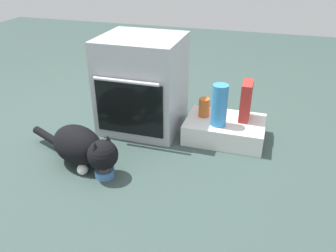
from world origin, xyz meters
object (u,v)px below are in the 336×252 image
object	(u,v)px
water_bottle	(219,105)
pantry_cabinet	(225,129)
sauce_jar	(204,107)
oven	(142,84)
cat	(82,147)
food_bowl	(105,172)
cereal_box	(246,101)

from	to	relation	value
water_bottle	pantry_cabinet	bearing A→B (deg)	62.88
pantry_cabinet	sauce_jar	bearing A→B (deg)	171.86
oven	pantry_cabinet	bearing A→B (deg)	-1.41
oven	cat	distance (m)	0.70
sauce_jar	water_bottle	xyz separation A→B (m)	(0.12, -0.10, 0.08)
oven	food_bowl	xyz separation A→B (m)	(0.01, -0.71, -0.32)
food_bowl	water_bottle	bearing A→B (deg)	45.74
sauce_jar	cereal_box	distance (m)	0.30
pantry_cabinet	water_bottle	distance (m)	0.24
food_bowl	water_bottle	xyz separation A→B (m)	(0.60, 0.61, 0.27)
cereal_box	water_bottle	size ratio (longest dim) A/B	0.93
food_bowl	cat	bearing A→B (deg)	158.90
oven	water_bottle	world-z (taller)	oven
sauce_jar	cereal_box	xyz separation A→B (m)	(0.29, 0.05, 0.07)
cat	sauce_jar	bearing A→B (deg)	65.90
food_bowl	cereal_box	distance (m)	1.11
food_bowl	water_bottle	size ratio (longest dim) A/B	0.40
cat	cereal_box	world-z (taller)	cereal_box
pantry_cabinet	sauce_jar	size ratio (longest dim) A/B	4.05
oven	cat	bearing A→B (deg)	-105.24
food_bowl	sauce_jar	distance (m)	0.88
oven	cereal_box	world-z (taller)	oven
pantry_cabinet	cereal_box	xyz separation A→B (m)	(0.13, 0.07, 0.21)
cereal_box	pantry_cabinet	bearing A→B (deg)	-150.36
sauce_jar	water_bottle	world-z (taller)	water_bottle
water_bottle	sauce_jar	bearing A→B (deg)	140.06
pantry_cabinet	food_bowl	world-z (taller)	pantry_cabinet
sauce_jar	food_bowl	bearing A→B (deg)	-123.37
oven	sauce_jar	size ratio (longest dim) A/B	5.06
cereal_box	water_bottle	xyz separation A→B (m)	(-0.17, -0.15, 0.01)
food_bowl	sauce_jar	xyz separation A→B (m)	(0.47, 0.72, 0.19)
oven	sauce_jar	distance (m)	0.50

